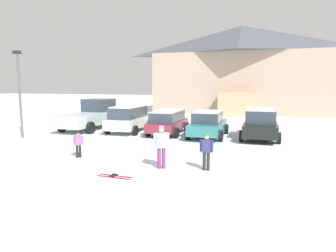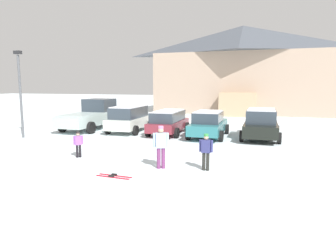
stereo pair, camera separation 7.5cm
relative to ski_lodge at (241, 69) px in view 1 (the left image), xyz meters
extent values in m
plane|color=white|center=(-2.12, -29.59, -4.96)|extent=(160.00, 160.00, 0.00)
cube|color=tan|center=(0.00, 0.05, -1.62)|extent=(18.99, 7.55, 6.67)
pyramid|color=#434952|center=(0.00, 0.05, 3.26)|extent=(19.60, 8.16, 3.09)
cube|color=tan|center=(-0.05, -4.51, -3.76)|extent=(3.62, 1.84, 2.40)
cube|color=white|center=(-6.42, -16.90, -4.30)|extent=(1.85, 4.24, 0.68)
cube|color=#2D3842|center=(-6.42, -16.99, -3.60)|extent=(1.62, 3.22, 0.73)
cube|color=white|center=(-6.42, -16.99, -3.21)|extent=(1.51, 3.06, 0.06)
cylinder|color=black|center=(-7.41, -15.60, -4.64)|extent=(0.23, 0.64, 0.64)
cylinder|color=black|center=(-5.45, -15.59, -4.64)|extent=(0.23, 0.64, 0.64)
cylinder|color=black|center=(-7.39, -18.22, -4.64)|extent=(0.23, 0.64, 0.64)
cylinder|color=black|center=(-5.43, -18.20, -4.64)|extent=(0.23, 0.64, 0.64)
cube|color=maroon|center=(-3.58, -17.02, -4.36)|extent=(1.72, 4.35, 0.56)
cube|color=#2D3842|center=(-3.58, -17.11, -3.77)|extent=(1.51, 3.30, 0.62)
cube|color=white|center=(-3.58, -17.11, -3.43)|extent=(1.41, 3.14, 0.06)
cylinder|color=black|center=(-4.50, -15.67, -4.64)|extent=(0.22, 0.64, 0.64)
cylinder|color=black|center=(-2.65, -15.68, -4.64)|extent=(0.22, 0.64, 0.64)
cylinder|color=black|center=(-4.51, -18.36, -4.64)|extent=(0.22, 0.64, 0.64)
cylinder|color=black|center=(-2.66, -18.37, -4.64)|extent=(0.22, 0.64, 0.64)
cube|color=#2A7177|center=(-0.89, -17.30, -4.33)|extent=(1.85, 4.57, 0.61)
cube|color=#2D3842|center=(-0.90, -17.52, -3.71)|extent=(1.61, 2.38, 0.63)
cube|color=white|center=(-0.90, -17.52, -3.37)|extent=(1.50, 2.27, 0.06)
cylinder|color=black|center=(-1.84, -15.88, -4.64)|extent=(0.23, 0.64, 0.64)
cylinder|color=black|center=(0.09, -15.90, -4.64)|extent=(0.23, 0.64, 0.64)
cylinder|color=black|center=(-1.88, -18.69, -4.64)|extent=(0.23, 0.64, 0.64)
cylinder|color=black|center=(0.05, -18.72, -4.64)|extent=(0.23, 0.64, 0.64)
cube|color=black|center=(2.21, -16.94, -4.30)|extent=(1.96, 4.81, 0.67)
cube|color=#2D3842|center=(2.20, -17.18, -3.59)|extent=(1.69, 2.51, 0.75)
cube|color=white|center=(2.20, -17.18, -3.19)|extent=(1.58, 2.39, 0.06)
cylinder|color=black|center=(1.23, -15.44, -4.64)|extent=(0.23, 0.64, 0.64)
cylinder|color=black|center=(3.24, -15.48, -4.64)|extent=(0.23, 0.64, 0.64)
cylinder|color=black|center=(1.18, -18.41, -4.64)|extent=(0.23, 0.64, 0.64)
cylinder|color=black|center=(3.19, -18.44, -4.64)|extent=(0.23, 0.64, 0.64)
cube|color=#ADC0BC|center=(-9.59, -16.63, -4.21)|extent=(2.29, 5.93, 0.70)
cube|color=#2D3842|center=(-9.55, -15.46, -3.33)|extent=(1.98, 1.94, 1.05)
cube|color=#B3C7C4|center=(-9.63, -17.65, -3.80)|extent=(2.20, 3.29, 0.12)
cylinder|color=black|center=(-10.66, -14.83, -4.56)|extent=(0.29, 0.81, 0.80)
cylinder|color=black|center=(-8.40, -14.91, -4.56)|extent=(0.29, 0.81, 0.80)
cylinder|color=black|center=(-10.79, -18.35, -4.56)|extent=(0.29, 0.81, 0.80)
cylinder|color=black|center=(-8.52, -18.43, -4.56)|extent=(0.29, 0.81, 0.80)
cylinder|color=black|center=(-5.53, -24.27, -4.67)|extent=(0.10, 0.10, 0.57)
cylinder|color=black|center=(-5.62, -24.35, -4.67)|extent=(0.10, 0.10, 0.57)
cube|color=#9454AE|center=(-5.58, -24.31, -4.19)|extent=(0.32, 0.31, 0.40)
cylinder|color=#9454AE|center=(-5.44, -24.20, -4.17)|extent=(0.08, 0.08, 0.38)
cylinder|color=#9454AE|center=(-5.71, -24.43, -4.17)|extent=(0.08, 0.08, 0.38)
sphere|color=tan|center=(-5.58, -24.31, -3.91)|extent=(0.15, 0.15, 0.15)
cylinder|color=#282323|center=(-5.58, -24.31, -3.83)|extent=(0.14, 0.14, 0.07)
cylinder|color=#6F3263|center=(-1.42, -24.88, -4.55)|extent=(0.15, 0.15, 0.82)
cylinder|color=#6F3263|center=(-1.59, -24.95, -4.55)|extent=(0.15, 0.15, 0.82)
cube|color=#9FBBDB|center=(-1.51, -24.91, -3.85)|extent=(0.46, 0.38, 0.58)
cylinder|color=#9FBBDB|center=(-1.27, -24.81, -3.83)|extent=(0.11, 0.11, 0.55)
cylinder|color=#9FBBDB|center=(-1.74, -25.02, -3.83)|extent=(0.11, 0.11, 0.55)
sphere|color=tan|center=(-1.51, -24.91, -3.45)|extent=(0.21, 0.21, 0.21)
cylinder|color=pink|center=(-1.51, -24.91, -3.34)|extent=(0.20, 0.20, 0.10)
cylinder|color=#242522|center=(0.28, -24.68, -4.61)|extent=(0.13, 0.13, 0.69)
cylinder|color=#242522|center=(0.13, -24.68, -4.61)|extent=(0.13, 0.13, 0.69)
cube|color=navy|center=(0.20, -24.68, -4.02)|extent=(0.34, 0.20, 0.49)
cylinder|color=navy|center=(0.42, -24.68, -4.01)|extent=(0.09, 0.09, 0.46)
cylinder|color=navy|center=(-0.01, -24.68, -4.01)|extent=(0.09, 0.09, 0.46)
sphere|color=tan|center=(0.20, -24.68, -3.69)|extent=(0.18, 0.18, 0.18)
cylinder|color=green|center=(0.20, -24.68, -3.60)|extent=(0.17, 0.17, 0.08)
cube|color=red|center=(-2.75, -26.32, -4.95)|extent=(1.31, 0.17, 0.02)
cube|color=black|center=(-2.80, -26.32, -4.91)|extent=(0.20, 0.09, 0.06)
cube|color=red|center=(-2.77, -26.52, -4.95)|extent=(1.31, 0.17, 0.02)
cube|color=black|center=(-2.82, -26.52, -4.91)|extent=(0.20, 0.09, 0.06)
cylinder|color=#515459|center=(-11.71, -20.95, -2.48)|extent=(0.14, 0.14, 4.95)
cube|color=#232326|center=(-11.71, -20.95, 0.14)|extent=(0.44, 0.24, 0.20)
camera|label=1|loc=(1.98, -35.67, -1.71)|focal=32.00mm
camera|label=2|loc=(2.05, -35.65, -1.71)|focal=32.00mm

